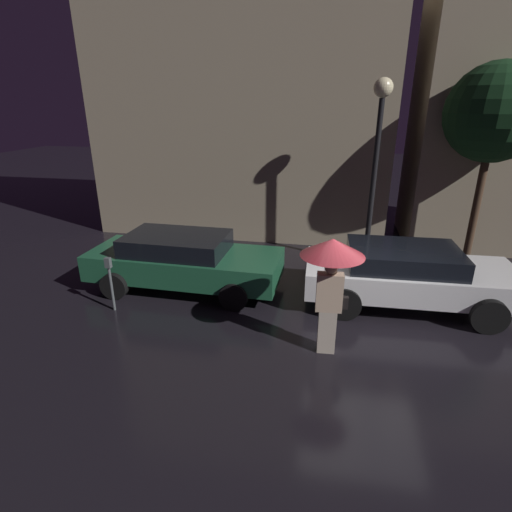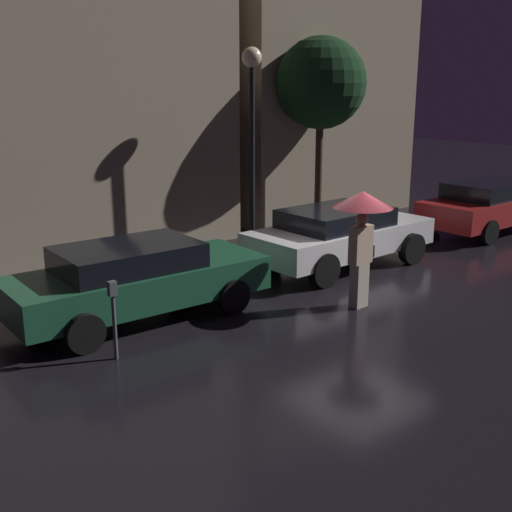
{
  "view_description": "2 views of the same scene",
  "coord_description": "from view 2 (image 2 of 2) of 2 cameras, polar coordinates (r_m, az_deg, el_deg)",
  "views": [
    {
      "loc": [
        -0.92,
        -7.05,
        4.29
      ],
      "look_at": [
        -2.4,
        0.49,
        1.29
      ],
      "focal_mm": 28.0,
      "sensor_mm": 36.0,
      "label": 1
    },
    {
      "loc": [
        -9.35,
        -8.37,
        4.05
      ],
      "look_at": [
        -2.61,
        0.14,
        1.09
      ],
      "focal_mm": 45.0,
      "sensor_mm": 36.0,
      "label": 2
    }
  ],
  "objects": [
    {
      "name": "street_tree",
      "position": [
        17.6,
        5.78,
        14.99
      ],
      "size": [
        2.42,
        2.42,
        5.22
      ],
      "color": "#473323",
      "rests_on": "ground"
    },
    {
      "name": "parking_meter",
      "position": [
        9.75,
        -12.54,
        -4.82
      ],
      "size": [
        0.12,
        0.1,
        1.23
      ],
      "color": "#4C5154",
      "rests_on": "ground"
    },
    {
      "name": "ground_plane",
      "position": [
        13.19,
        9.34,
        -2.84
      ],
      "size": [
        60.0,
        60.0,
        0.0
      ],
      "primitive_type": "plane",
      "color": "black"
    },
    {
      "name": "parked_car_green",
      "position": [
        11.42,
        -10.59,
        -1.96
      ],
      "size": [
        4.6,
        1.95,
        1.35
      ],
      "rotation": [
        0.0,
        0.0,
        -0.02
      ],
      "color": "#1E5638",
      "rests_on": "ground"
    },
    {
      "name": "street_lamp_near",
      "position": [
        15.34,
        -0.37,
        13.14
      ],
      "size": [
        0.47,
        0.47,
        4.82
      ],
      "color": "black",
      "rests_on": "ground"
    },
    {
      "name": "parked_car_white",
      "position": [
        14.51,
        7.44,
        1.94
      ],
      "size": [
        4.55,
        2.05,
        1.34
      ],
      "rotation": [
        0.0,
        0.0,
        0.03
      ],
      "color": "silver",
      "rests_on": "ground"
    },
    {
      "name": "pedestrian_with_umbrella",
      "position": [
        11.67,
        9.41,
        3.49
      ],
      "size": [
        1.09,
        1.09,
        2.17
      ],
      "rotation": [
        0.0,
        0.0,
        0.06
      ],
      "color": "beige",
      "rests_on": "ground"
    },
    {
      "name": "building_facade_left",
      "position": [
        15.83,
        -19.65,
        18.32
      ],
      "size": [
        9.45,
        3.0,
        10.26
      ],
      "color": "gray",
      "rests_on": "ground"
    },
    {
      "name": "parked_car_red",
      "position": [
        19.03,
        20.1,
        4.33
      ],
      "size": [
        4.72,
        1.99,
        1.39
      ],
      "rotation": [
        0.0,
        0.0,
        0.03
      ],
      "color": "maroon",
      "rests_on": "ground"
    },
    {
      "name": "building_facade_right",
      "position": [
        20.38,
        4.93,
        14.5
      ],
      "size": [
        6.34,
        3.0,
        7.6
      ],
      "color": "gray",
      "rests_on": "ground"
    }
  ]
}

